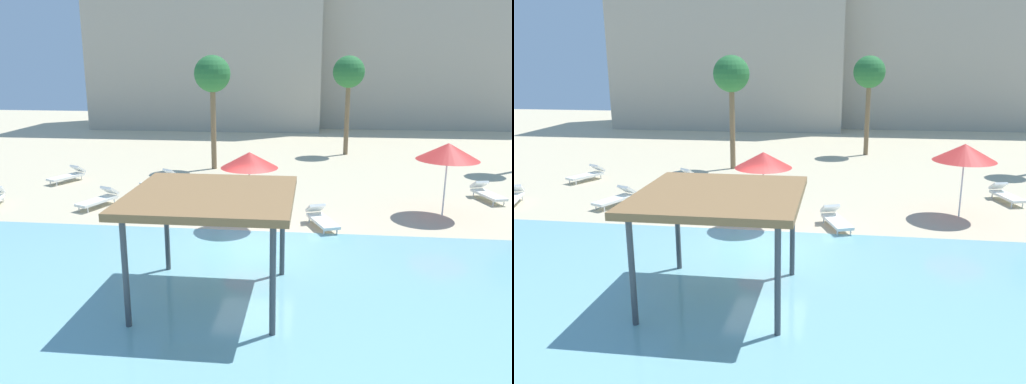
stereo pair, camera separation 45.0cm
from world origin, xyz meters
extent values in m
plane|color=beige|center=(0.00, 0.00, 0.00)|extent=(80.00, 80.00, 0.00)
cube|color=#7AB7C1|center=(0.00, -5.25, 0.02)|extent=(44.00, 13.50, 0.04)
cylinder|color=#42474C|center=(-2.22, -2.08, 1.29)|extent=(0.14, 0.14, 2.58)
cylinder|color=#42474C|center=(1.00, -2.08, 1.29)|extent=(0.14, 0.14, 2.58)
cylinder|color=#42474C|center=(-2.22, -5.30, 1.29)|extent=(0.14, 0.14, 2.58)
cylinder|color=#42474C|center=(1.00, -5.30, 1.29)|extent=(0.14, 0.14, 2.58)
cube|color=olive|center=(-0.61, -3.69, 2.67)|extent=(3.92, 3.92, 0.18)
cylinder|color=silver|center=(6.74, 4.22, 1.08)|extent=(0.06, 0.06, 2.16)
cone|color=red|center=(6.74, 4.22, 2.48)|extent=(2.30, 2.30, 0.63)
cylinder|color=silver|center=(-0.41, 1.96, 1.08)|extent=(0.06, 0.06, 2.17)
cone|color=red|center=(-0.41, 1.96, 2.44)|extent=(1.99, 1.99, 0.55)
cylinder|color=white|center=(9.55, 5.90, 0.11)|extent=(0.05, 0.05, 0.22)
cylinder|color=white|center=(9.09, 5.78, 0.11)|extent=(0.05, 0.05, 0.22)
cylinder|color=white|center=(9.17, 7.29, 0.11)|extent=(0.05, 0.05, 0.22)
cylinder|color=white|center=(8.71, 7.16, 0.11)|extent=(0.05, 0.05, 0.22)
cube|color=white|center=(9.13, 6.53, 0.27)|extent=(1.06, 1.89, 0.10)
cube|color=white|center=(8.93, 7.25, 0.55)|extent=(0.71, 0.65, 0.40)
cylinder|color=white|center=(-10.15, 6.94, 0.11)|extent=(0.05, 0.05, 0.22)
cylinder|color=white|center=(-10.58, 7.15, 0.11)|extent=(0.05, 0.05, 0.22)
cylinder|color=white|center=(-9.52, 8.24, 0.11)|extent=(0.05, 0.05, 0.22)
cylinder|color=white|center=(-9.95, 8.45, 0.11)|extent=(0.05, 0.05, 0.22)
cube|color=white|center=(-10.05, 7.70, 0.27)|extent=(1.32, 1.88, 0.10)
cube|color=white|center=(-9.73, 8.37, 0.55)|extent=(0.76, 0.72, 0.40)
cylinder|color=white|center=(-11.02, 4.05, 0.11)|extent=(0.05, 0.05, 0.22)
cube|color=white|center=(-11.25, 3.99, 0.55)|extent=(0.74, 0.68, 0.40)
cylinder|color=white|center=(2.65, 1.56, 0.11)|extent=(0.05, 0.05, 0.22)
cylinder|color=white|center=(2.20, 1.39, 0.11)|extent=(0.05, 0.05, 0.22)
cylinder|color=white|center=(2.14, 2.91, 0.11)|extent=(0.05, 0.05, 0.22)
cylinder|color=white|center=(1.69, 2.74, 0.11)|extent=(0.05, 0.05, 0.22)
cube|color=white|center=(2.17, 2.15, 0.27)|extent=(1.20, 1.90, 0.10)
cube|color=white|center=(1.91, 2.84, 0.55)|extent=(0.74, 0.69, 0.40)
cylinder|color=white|center=(-6.88, 3.01, 0.11)|extent=(0.05, 0.05, 0.22)
cylinder|color=white|center=(-7.32, 3.19, 0.11)|extent=(0.05, 0.05, 0.22)
cylinder|color=white|center=(-6.33, 4.34, 0.11)|extent=(0.05, 0.05, 0.22)
cylinder|color=white|center=(-6.77, 4.53, 0.11)|extent=(0.05, 0.05, 0.22)
cube|color=white|center=(-6.83, 3.77, 0.27)|extent=(1.24, 1.89, 0.10)
cube|color=white|center=(-6.54, 4.46, 0.55)|extent=(0.75, 0.70, 0.40)
cylinder|color=white|center=(-5.56, 6.67, 0.11)|extent=(0.05, 0.05, 0.22)
cylinder|color=white|center=(-5.96, 6.93, 0.11)|extent=(0.05, 0.05, 0.22)
cylinder|color=white|center=(-4.78, 7.88, 0.11)|extent=(0.05, 0.05, 0.22)
cylinder|color=white|center=(-5.18, 8.14, 0.11)|extent=(0.05, 0.05, 0.22)
cube|color=white|center=(-5.37, 7.41, 0.27)|extent=(1.48, 1.84, 0.10)
cube|color=white|center=(-4.97, 8.03, 0.55)|extent=(0.78, 0.75, 0.40)
cylinder|color=brown|center=(-3.55, 11.62, 2.33)|extent=(0.28, 0.28, 4.67)
sphere|color=#286B33|center=(-3.55, 11.62, 5.02)|extent=(1.90, 1.90, 1.90)
cylinder|color=brown|center=(3.73, 16.66, 2.32)|extent=(0.28, 0.28, 4.65)
sphere|color=#286B33|center=(3.73, 16.66, 5.00)|extent=(1.90, 1.90, 1.90)
cube|color=#B2A893|center=(-7.28, 29.70, 7.35)|extent=(18.90, 8.48, 14.70)
cube|color=#B2A893|center=(11.41, 32.79, 7.08)|extent=(20.47, 9.14, 14.15)
camera|label=1|loc=(1.79, -15.37, 5.90)|focal=36.32mm
camera|label=2|loc=(2.23, -15.31, 5.90)|focal=36.32mm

